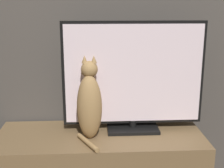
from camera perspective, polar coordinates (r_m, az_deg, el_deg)
wall_back at (r=2.10m, az=-2.59°, el=14.42°), size 4.80×0.05×2.60m
tv at (r=1.95m, az=3.95°, el=1.21°), size 0.89×0.20×0.70m
cat at (r=1.86m, az=-4.13°, el=-3.62°), size 0.17×0.29×0.51m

